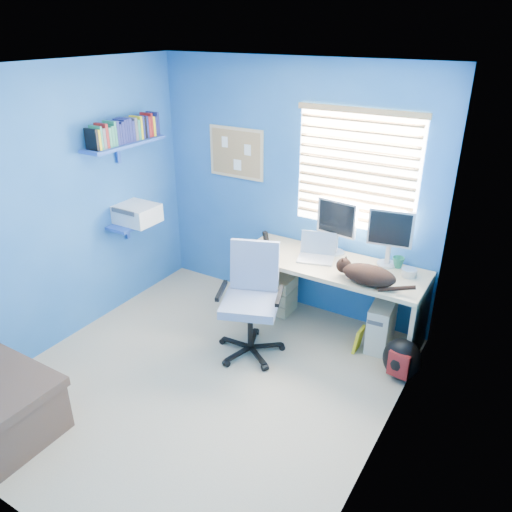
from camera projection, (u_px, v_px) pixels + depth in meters
The scene contains 21 objects.
floor at pixel (202, 381), 4.25m from camera, with size 3.00×3.20×0.00m, color #C2B08A.
ceiling at pixel (183, 69), 3.18m from camera, with size 3.00×3.20×0.00m, color white.
wall_back at pixel (292, 191), 4.95m from camera, with size 3.00×0.01×2.50m, color #1B58A8.
wall_left at pixel (59, 211), 4.42m from camera, with size 0.01×3.20×2.50m, color #1B58A8.
wall_right at pixel (391, 300), 3.01m from camera, with size 0.01×3.20×2.50m, color #1B58A8.
desk at pixel (329, 298), 4.78m from camera, with size 1.75×0.65×0.74m, color tan.
laptop at pixel (316, 249), 4.65m from camera, with size 0.33×0.26×0.22m, color silver.
monitor_left at pixel (337, 227), 4.71m from camera, with size 0.40×0.12×0.54m, color silver.
monitor_right at pixel (390, 238), 4.48m from camera, with size 0.40×0.12×0.54m, color silver.
phone at pixel (266, 239), 4.92m from camera, with size 0.09×0.11×0.17m, color black.
mug at pixel (398, 262), 4.53m from camera, with size 0.10×0.09×0.10m, color #1C7052.
cd_spindle at pixel (409, 273), 4.38m from camera, with size 0.13×0.13×0.07m, color silver.
cat at pixel (369, 275), 4.23m from camera, with size 0.47×0.25×0.17m, color black.
tower_pc at pixel (381, 324), 4.63m from camera, with size 0.19×0.44×0.45m, color beige.
drawer_boxes at pixel (277, 293), 5.21m from camera, with size 0.35×0.28×0.41m, color tan.
yellow_book at pixel (358, 339), 4.59m from camera, with size 0.03×0.17×0.24m, color yellow.
backpack at pixel (402, 359), 4.21m from camera, with size 0.33×0.25×0.38m, color black.
office_chair at pixel (251, 314), 4.50m from camera, with size 0.77×0.77×1.02m.
window_blinds at pixel (356, 171), 4.50m from camera, with size 1.15×0.05×1.10m.
corkboard at pixel (236, 153), 5.11m from camera, with size 0.64×0.02×0.52m.
wall_shelves at pixel (129, 173), 4.85m from camera, with size 0.42×0.90×1.05m.
Camera 1 is at (2.15, -2.66, 2.78)m, focal length 35.00 mm.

